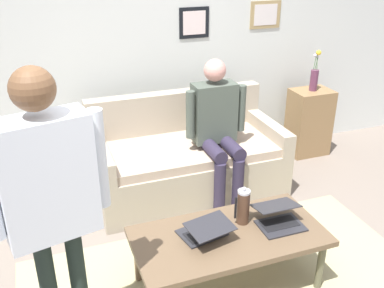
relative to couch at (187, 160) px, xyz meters
name	(u,v)px	position (x,y,z in m)	size (l,w,h in m)	color
back_wall	(142,35)	(0.21, -0.67, 1.04)	(7.04, 0.11, 2.70)	silver
couch	(187,160)	(0.00, 0.00, 0.00)	(1.71, 0.86, 0.88)	tan
coffee_table	(229,239)	(0.16, 1.30, 0.07)	(1.27, 0.63, 0.42)	brown
laptop_left	(279,218)	(-0.20, 1.31, 0.15)	(0.30, 0.30, 0.14)	#28282D
laptop_center	(205,230)	(0.32, 1.27, 0.15)	(0.35, 0.36, 0.13)	#28282D
french_press	(243,206)	(0.02, 1.21, 0.24)	(0.11, 0.09, 0.28)	#4C3323
side_shelf	(309,122)	(-1.53, -0.30, 0.06)	(0.42, 0.32, 0.73)	olive
flower_vase	(314,77)	(-1.53, -0.30, 0.57)	(0.08, 0.09, 0.44)	#5D2F49
person_standing	(49,193)	(1.22, 1.54, 0.78)	(0.59, 0.28, 1.70)	#1E2A24
person_seated	(217,124)	(-0.20, 0.23, 0.42)	(0.55, 0.51, 1.28)	#2D263B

